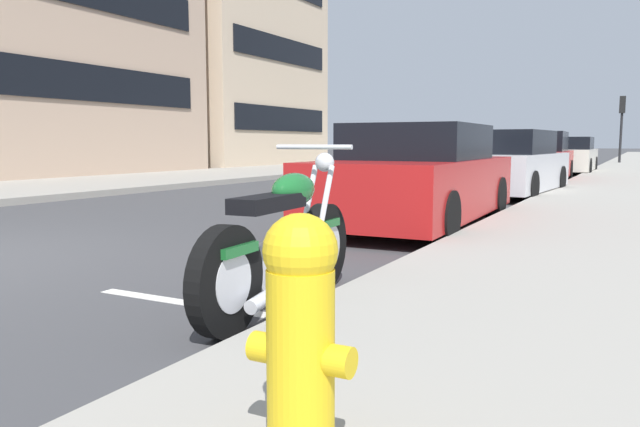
{
  "coord_description": "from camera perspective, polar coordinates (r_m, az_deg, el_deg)",
  "views": [
    {
      "loc": [
        -3.36,
        -6.09,
        1.15
      ],
      "look_at": [
        0.58,
        -4.01,
        0.63
      ],
      "focal_mm": 34.52,
      "sensor_mm": 36.0,
      "label": 1
    }
  ],
  "objects": [
    {
      "name": "sidewalk_far_curb",
      "position": [
        19.97,
        -11.69,
        3.36
      ],
      "size": [
        120.0,
        5.0,
        0.14
      ],
      "primitive_type": "cube",
      "color": "gray",
      "rests_on": "ground"
    },
    {
      "name": "parking_stall_stripe",
      "position": [
        4.38,
        -9.22,
        -8.64
      ],
      "size": [
        0.12,
        2.2,
        0.01
      ],
      "primitive_type": "cube",
      "color": "silver",
      "rests_on": "ground"
    },
    {
      "name": "parked_motorcycle",
      "position": [
        4.25,
        -3.4,
        -3.02
      ],
      "size": [
        2.05,
        0.62,
        1.13
      ],
      "rotation": [
        0.0,
        0.0,
        0.05
      ],
      "color": "black",
      "rests_on": "ground"
    },
    {
      "name": "parked_car_at_intersection",
      "position": [
        8.64,
        9.07,
        3.24
      ],
      "size": [
        4.48,
        1.87,
        1.4
      ],
      "rotation": [
        0.0,
        0.0,
        0.02
      ],
      "color": "#AD1919",
      "rests_on": "ground"
    },
    {
      "name": "parked_car_far_down_curb",
      "position": [
        13.87,
        16.93,
        4.35
      ],
      "size": [
        4.26,
        2.06,
        1.4
      ],
      "rotation": [
        0.0,
        0.0,
        -0.07
      ],
      "color": "silver",
      "rests_on": "ground"
    },
    {
      "name": "parked_car_behind_motorcycle",
      "position": [
        18.85,
        19.15,
        4.79
      ],
      "size": [
        4.53,
        2.06,
        1.46
      ],
      "rotation": [
        0.0,
        0.0,
        0.03
      ],
      "color": "#AD1919",
      "rests_on": "ground"
    },
    {
      "name": "parked_car_across_street",
      "position": [
        24.33,
        22.01,
        4.91
      ],
      "size": [
        4.08,
        1.79,
        1.35
      ],
      "rotation": [
        0.0,
        0.0,
        0.0
      ],
      "color": "beige",
      "rests_on": "ground"
    },
    {
      "name": "crossing_truck",
      "position": [
        38.43,
        15.6,
        6.1
      ],
      "size": [
        2.13,
        4.99,
        1.88
      ],
      "rotation": [
        0.0,
        0.0,
        1.6
      ],
      "color": "#4C5156",
      "rests_on": "ground"
    },
    {
      "name": "car_opposite_curb",
      "position": [
        27.05,
        6.94,
        5.52
      ],
      "size": [
        4.34,
        1.95,
        1.4
      ],
      "rotation": [
        0.0,
        0.0,
        3.12
      ],
      "color": "#236638",
      "rests_on": "ground"
    },
    {
      "name": "fire_hydrant",
      "position": [
        1.99,
        -1.81,
        -10.65
      ],
      "size": [
        0.24,
        0.36,
        0.79
      ],
      "color": "gold",
      "rests_on": "sidewalk_near_curb"
    },
    {
      "name": "traffic_signal_near_corner",
      "position": [
        34.95,
        26.2,
        8.25
      ],
      "size": [
        0.36,
        0.28,
        3.34
      ],
      "color": "black",
      "rests_on": "sidewalk_near_curb"
    },
    {
      "name": "townhouse_near_left",
      "position": [
        31.81,
        -10.96,
        13.56
      ],
      "size": [
        9.09,
        9.48,
        10.14
      ],
      "color": "beige",
      "rests_on": "ground"
    }
  ]
}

